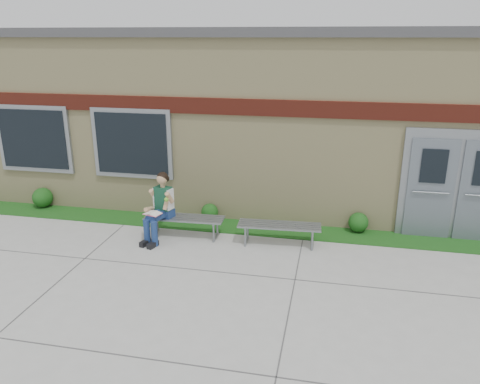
# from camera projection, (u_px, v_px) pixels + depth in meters

# --- Properties ---
(ground) EXTENTS (80.00, 80.00, 0.00)m
(ground) POSITION_uv_depth(u_px,v_px,m) (233.00, 288.00, 7.86)
(ground) COLOR #9E9E99
(ground) RESTS_ON ground
(grass_strip) EXTENTS (16.00, 0.80, 0.02)m
(grass_strip) POSITION_uv_depth(u_px,v_px,m) (258.00, 228.00, 10.27)
(grass_strip) COLOR #124413
(grass_strip) RESTS_ON ground
(school_building) EXTENTS (16.20, 6.22, 4.20)m
(school_building) POSITION_uv_depth(u_px,v_px,m) (280.00, 110.00, 12.75)
(school_building) COLOR beige
(school_building) RESTS_ON ground
(bench_left) EXTENTS (1.68, 0.53, 0.43)m
(bench_left) POSITION_uv_depth(u_px,v_px,m) (184.00, 221.00, 9.80)
(bench_left) COLOR gray
(bench_left) RESTS_ON ground
(bench_right) EXTENTS (1.69, 0.56, 0.43)m
(bench_right) POSITION_uv_depth(u_px,v_px,m) (279.00, 229.00, 9.42)
(bench_right) COLOR gray
(bench_right) RESTS_ON ground
(girl) EXTENTS (0.57, 0.93, 1.40)m
(girl) POSITION_uv_depth(u_px,v_px,m) (160.00, 206.00, 9.57)
(girl) COLOR navy
(girl) RESTS_ON ground
(shrub_west) EXTENTS (0.48, 0.48, 0.48)m
(shrub_west) POSITION_uv_depth(u_px,v_px,m) (43.00, 198.00, 11.47)
(shrub_west) COLOR #124413
(shrub_west) RESTS_ON grass_strip
(shrub_mid) EXTENTS (0.39, 0.39, 0.39)m
(shrub_mid) POSITION_uv_depth(u_px,v_px,m) (210.00, 212.00, 10.66)
(shrub_mid) COLOR #124413
(shrub_mid) RESTS_ON grass_strip
(shrub_east) EXTENTS (0.42, 0.42, 0.42)m
(shrub_east) POSITION_uv_depth(u_px,v_px,m) (358.00, 222.00, 10.02)
(shrub_east) COLOR #124413
(shrub_east) RESTS_ON grass_strip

